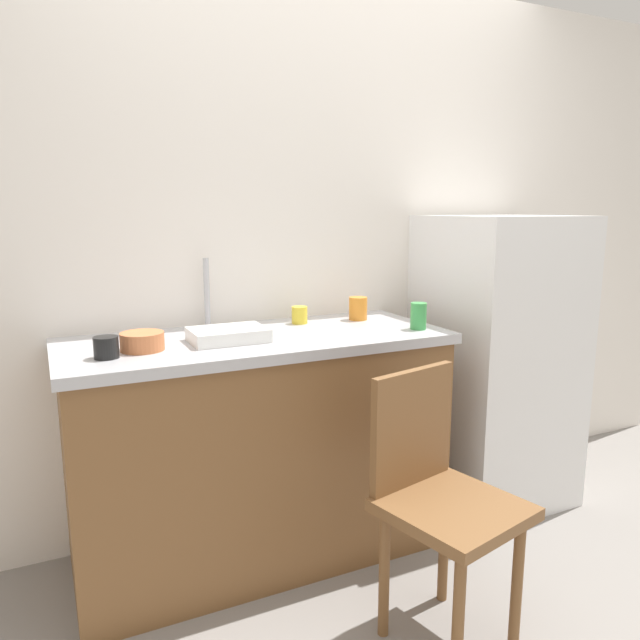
{
  "coord_description": "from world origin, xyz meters",
  "views": [
    {
      "loc": [
        -1.13,
        -1.51,
        1.41
      ],
      "look_at": [
        -0.12,
        0.6,
        0.97
      ],
      "focal_mm": 33.27,
      "sensor_mm": 36.0,
      "label": 1
    }
  ],
  "objects_px": {
    "cup_black": "(106,347)",
    "cup_yellow": "(300,315)",
    "terracotta_bowl": "(142,341)",
    "refrigerator": "(496,360)",
    "dish_tray": "(228,335)",
    "cup_green": "(418,316)",
    "cup_orange": "(358,308)",
    "chair": "(439,494)"
  },
  "relations": [
    {
      "from": "refrigerator",
      "to": "chair",
      "type": "bearing_deg",
      "value": -140.57
    },
    {
      "from": "cup_yellow",
      "to": "terracotta_bowl",
      "type": "bearing_deg",
      "value": -162.68
    },
    {
      "from": "cup_orange",
      "to": "terracotta_bowl",
      "type": "bearing_deg",
      "value": -169.25
    },
    {
      "from": "terracotta_bowl",
      "to": "cup_yellow",
      "type": "distance_m",
      "value": 0.73
    },
    {
      "from": "refrigerator",
      "to": "cup_orange",
      "type": "bearing_deg",
      "value": 169.39
    },
    {
      "from": "dish_tray",
      "to": "cup_green",
      "type": "bearing_deg",
      "value": -8.62
    },
    {
      "from": "refrigerator",
      "to": "chair",
      "type": "relative_size",
      "value": 1.55
    },
    {
      "from": "terracotta_bowl",
      "to": "cup_yellow",
      "type": "relative_size",
      "value": 2.04
    },
    {
      "from": "cup_green",
      "to": "cup_orange",
      "type": "bearing_deg",
      "value": 112.67
    },
    {
      "from": "refrigerator",
      "to": "cup_black",
      "type": "relative_size",
      "value": 16.95
    },
    {
      "from": "dish_tray",
      "to": "terracotta_bowl",
      "type": "xyz_separation_m",
      "value": [
        -0.31,
        -0.01,
        0.01
      ]
    },
    {
      "from": "terracotta_bowl",
      "to": "cup_orange",
      "type": "relative_size",
      "value": 1.49
    },
    {
      "from": "terracotta_bowl",
      "to": "cup_yellow",
      "type": "height_order",
      "value": "cup_yellow"
    },
    {
      "from": "dish_tray",
      "to": "cup_black",
      "type": "relative_size",
      "value": 3.44
    },
    {
      "from": "chair",
      "to": "cup_green",
      "type": "relative_size",
      "value": 8.1
    },
    {
      "from": "dish_tray",
      "to": "cup_yellow",
      "type": "distance_m",
      "value": 0.44
    },
    {
      "from": "dish_tray",
      "to": "terracotta_bowl",
      "type": "relative_size",
      "value": 1.85
    },
    {
      "from": "cup_black",
      "to": "cup_yellow",
      "type": "xyz_separation_m",
      "value": [
        0.82,
        0.28,
        0.0
      ]
    },
    {
      "from": "chair",
      "to": "cup_green",
      "type": "height_order",
      "value": "cup_green"
    },
    {
      "from": "cup_black",
      "to": "dish_tray",
      "type": "bearing_deg",
      "value": 9.32
    },
    {
      "from": "cup_yellow",
      "to": "cup_black",
      "type": "bearing_deg",
      "value": -161.23
    },
    {
      "from": "refrigerator",
      "to": "dish_tray",
      "type": "distance_m",
      "value": 1.37
    },
    {
      "from": "chair",
      "to": "cup_green",
      "type": "distance_m",
      "value": 0.77
    },
    {
      "from": "dish_tray",
      "to": "cup_orange",
      "type": "relative_size",
      "value": 2.74
    },
    {
      "from": "cup_yellow",
      "to": "cup_green",
      "type": "height_order",
      "value": "cup_green"
    },
    {
      "from": "terracotta_bowl",
      "to": "chair",
      "type": "bearing_deg",
      "value": -38.53
    },
    {
      "from": "cup_yellow",
      "to": "cup_green",
      "type": "xyz_separation_m",
      "value": [
        0.39,
        -0.32,
        0.02
      ]
    },
    {
      "from": "cup_orange",
      "to": "cup_green",
      "type": "bearing_deg",
      "value": -67.33
    },
    {
      "from": "refrigerator",
      "to": "chair",
      "type": "xyz_separation_m",
      "value": [
        -0.85,
        -0.7,
        -0.19
      ]
    },
    {
      "from": "chair",
      "to": "terracotta_bowl",
      "type": "xyz_separation_m",
      "value": [
        -0.81,
        0.65,
        0.46
      ]
    },
    {
      "from": "dish_tray",
      "to": "cup_green",
      "type": "xyz_separation_m",
      "value": [
        0.77,
        -0.12,
        0.03
      ]
    },
    {
      "from": "dish_tray",
      "to": "terracotta_bowl",
      "type": "height_order",
      "value": "terracotta_bowl"
    },
    {
      "from": "cup_black",
      "to": "refrigerator",
      "type": "bearing_deg",
      "value": 3.7
    },
    {
      "from": "dish_tray",
      "to": "cup_black",
      "type": "xyz_separation_m",
      "value": [
        -0.44,
        -0.07,
        0.01
      ]
    },
    {
      "from": "terracotta_bowl",
      "to": "cup_orange",
      "type": "height_order",
      "value": "cup_orange"
    },
    {
      "from": "cup_black",
      "to": "chair",
      "type": "bearing_deg",
      "value": -31.91
    },
    {
      "from": "dish_tray",
      "to": "cup_green",
      "type": "relative_size",
      "value": 2.55
    },
    {
      "from": "refrigerator",
      "to": "cup_orange",
      "type": "relative_size",
      "value": 13.52
    },
    {
      "from": "refrigerator",
      "to": "terracotta_bowl",
      "type": "height_order",
      "value": "refrigerator"
    },
    {
      "from": "cup_black",
      "to": "cup_green",
      "type": "xyz_separation_m",
      "value": [
        1.21,
        -0.05,
        0.02
      ]
    },
    {
      "from": "cup_black",
      "to": "cup_orange",
      "type": "height_order",
      "value": "cup_orange"
    },
    {
      "from": "refrigerator",
      "to": "terracotta_bowl",
      "type": "distance_m",
      "value": 1.68
    }
  ]
}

